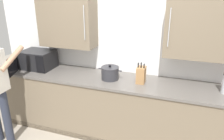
% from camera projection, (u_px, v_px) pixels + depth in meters
% --- Properties ---
extents(back_wall_tiled, '(4.37, 0.44, 2.70)m').
position_uv_depth(back_wall_tiled, '(130.00, 38.00, 3.13)').
color(back_wall_tiled, white).
rests_on(back_wall_tiled, ground_plane).
extents(counter_unit, '(3.81, 0.66, 0.91)m').
position_uv_depth(counter_unit, '(123.00, 109.00, 3.20)').
color(counter_unit, '#756651').
rests_on(counter_unit, ground_plane).
extents(microwave_oven, '(0.49, 0.71, 0.28)m').
position_uv_depth(microwave_oven, '(36.00, 59.00, 3.45)').
color(microwave_oven, black).
rests_on(microwave_oven, counter_unit).
extents(knife_block, '(0.11, 0.15, 0.29)m').
position_uv_depth(knife_block, '(141.00, 75.00, 2.93)').
color(knife_block, '#A37547').
rests_on(knife_block, counter_unit).
extents(stock_pot, '(0.34, 0.25, 0.21)m').
position_uv_depth(stock_pot, '(110.00, 73.00, 3.05)').
color(stock_pot, '#2D2D33').
rests_on(stock_pot, counter_unit).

